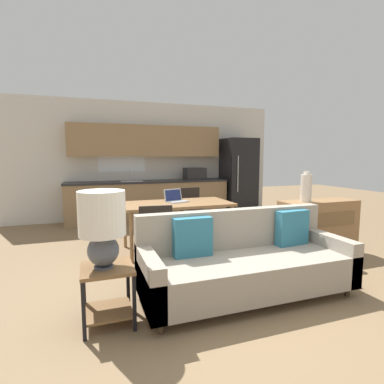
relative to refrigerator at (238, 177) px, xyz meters
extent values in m
plane|color=#7F6647|center=(-2.24, -4.21, -0.94)|extent=(20.00, 20.00, 0.00)
cube|color=silver|center=(-2.24, 0.42, 0.41)|extent=(6.40, 0.06, 2.70)
cube|color=white|center=(-2.80, 0.39, 0.64)|extent=(1.06, 0.01, 0.97)
cube|color=#8E704C|center=(-2.24, 0.08, -0.51)|extent=(3.62, 0.62, 0.86)
cube|color=#232326|center=(-2.24, 0.08, -0.06)|extent=(3.65, 0.65, 0.04)
cube|color=#B2B5B7|center=(-2.64, 0.03, -0.04)|extent=(0.48, 0.36, 0.01)
cylinder|color=#B7BABC|center=(-2.64, 0.20, 0.08)|extent=(0.02, 0.02, 0.24)
cube|color=#8E704C|center=(-2.24, 0.22, 0.86)|extent=(3.44, 0.34, 0.70)
cube|color=black|center=(-1.15, 0.03, 0.10)|extent=(0.48, 0.36, 0.28)
cube|color=black|center=(0.00, 0.00, 0.00)|extent=(0.74, 0.74, 1.89)
cylinder|color=silver|center=(-0.22, -0.39, 0.09)|extent=(0.02, 0.02, 0.85)
cube|color=olive|center=(-2.27, -2.26, -0.23)|extent=(1.65, 0.85, 0.04)
cylinder|color=olive|center=(-3.03, -2.62, -0.59)|extent=(0.05, 0.05, 0.70)
cylinder|color=olive|center=(-1.50, -2.62, -0.59)|extent=(0.05, 0.05, 0.70)
cylinder|color=olive|center=(-3.03, -1.90, -0.59)|extent=(0.05, 0.05, 0.70)
cylinder|color=olive|center=(-1.50, -1.90, -0.59)|extent=(0.05, 0.05, 0.70)
cylinder|color=#3D2D1E|center=(-3.05, -4.39, -0.89)|extent=(0.05, 0.05, 0.10)
cylinder|color=#3D2D1E|center=(-1.06, -4.39, -0.89)|extent=(0.05, 0.05, 0.10)
cylinder|color=#3D2D1E|center=(-3.05, -3.75, -0.89)|extent=(0.05, 0.05, 0.10)
cylinder|color=#3D2D1E|center=(-1.06, -3.75, -0.89)|extent=(0.05, 0.05, 0.10)
cube|color=gray|center=(-2.05, -4.07, -0.68)|extent=(2.19, 0.80, 0.34)
cube|color=gray|center=(-2.05, -3.74, -0.46)|extent=(2.19, 0.14, 0.77)
cube|color=gray|center=(-3.08, -4.07, -0.61)|extent=(0.14, 0.80, 0.48)
cube|color=gray|center=(-1.03, -4.07, -0.61)|extent=(0.14, 0.80, 0.48)
cube|color=teal|center=(-2.59, -3.87, -0.31)|extent=(0.40, 0.12, 0.40)
cube|color=teal|center=(-1.38, -3.87, -0.31)|extent=(0.41, 0.16, 0.40)
cube|color=brown|center=(-3.44, -4.09, -0.45)|extent=(0.43, 0.43, 0.03)
cube|color=brown|center=(-3.44, -4.09, -0.83)|extent=(0.39, 0.39, 0.02)
cube|color=black|center=(-3.64, -4.29, -0.70)|extent=(0.03, 0.03, 0.48)
cube|color=black|center=(-3.24, -4.29, -0.70)|extent=(0.03, 0.03, 0.48)
cube|color=black|center=(-3.64, -3.89, -0.70)|extent=(0.03, 0.03, 0.48)
cube|color=black|center=(-3.24, -3.89, -0.70)|extent=(0.03, 0.03, 0.48)
cylinder|color=#4C515B|center=(-3.47, -4.11, -0.42)|extent=(0.16, 0.16, 0.02)
sphere|color=#4C515B|center=(-3.47, -4.11, -0.28)|extent=(0.26, 0.26, 0.26)
cylinder|color=white|center=(-3.47, -4.11, 0.04)|extent=(0.39, 0.39, 0.37)
cube|color=olive|center=(-0.41, -3.22, -0.54)|extent=(1.17, 0.39, 0.81)
cube|color=brown|center=(-0.41, -3.42, -0.37)|extent=(0.94, 0.01, 0.20)
cylinder|color=beige|center=(-0.68, -3.25, 0.06)|extent=(0.15, 0.15, 0.39)
cylinder|color=beige|center=(-0.68, -3.25, 0.28)|extent=(0.08, 0.08, 0.04)
cube|color=black|center=(-2.79, -3.00, -0.48)|extent=(0.46, 0.46, 0.04)
cube|color=black|center=(-2.81, -3.19, -0.27)|extent=(0.40, 0.07, 0.38)
cylinder|color=black|center=(-2.61, -2.84, -0.72)|extent=(0.03, 0.03, 0.44)
cylinder|color=black|center=(-2.95, -2.81, -0.72)|extent=(0.03, 0.03, 0.44)
cylinder|color=black|center=(-2.64, -3.18, -0.72)|extent=(0.03, 0.03, 0.44)
cylinder|color=black|center=(-2.98, -3.15, -0.72)|extent=(0.03, 0.03, 0.44)
cube|color=black|center=(-1.74, -1.54, -0.48)|extent=(0.45, 0.45, 0.04)
cube|color=black|center=(-1.75, -1.35, -0.27)|extent=(0.40, 0.06, 0.38)
cylinder|color=black|center=(-1.90, -1.73, -0.72)|extent=(0.03, 0.03, 0.44)
cylinder|color=black|center=(-1.56, -1.70, -0.72)|extent=(0.03, 0.03, 0.44)
cylinder|color=black|center=(-1.92, -1.39, -0.72)|extent=(0.03, 0.03, 0.44)
cylinder|color=black|center=(-1.58, -1.36, -0.72)|extent=(0.03, 0.03, 0.44)
cube|color=#B7BABC|center=(-2.25, -2.22, -0.20)|extent=(0.37, 0.31, 0.02)
cube|color=#B7BABC|center=(-2.29, -2.10, -0.11)|extent=(0.32, 0.15, 0.20)
cube|color=navy|center=(-2.29, -2.11, -0.11)|extent=(0.29, 0.13, 0.17)
camera|label=1|loc=(-3.57, -6.65, 0.50)|focal=28.00mm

